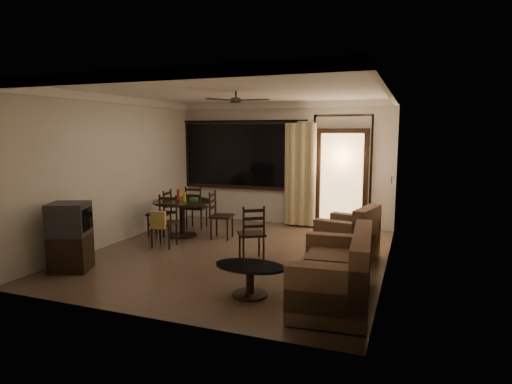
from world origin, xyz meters
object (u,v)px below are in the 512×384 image
at_px(dining_chair_east, 221,224).
at_px(armchair, 350,237).
at_px(dining_chair_west, 160,222).
at_px(side_chair, 252,244).
at_px(dining_chair_north, 196,215).
at_px(tv_cabinet, 70,237).
at_px(coffee_table, 250,275).
at_px(dining_chair_south, 164,231).
at_px(sofa, 338,276).
at_px(dining_table, 182,208).

height_order(dining_chair_east, armchair, dining_chair_east).
xyz_separation_m(dining_chair_west, side_chair, (2.41, -0.97, -0.00)).
xyz_separation_m(dining_chair_north, tv_cabinet, (-0.38, -3.33, 0.25)).
xyz_separation_m(dining_chair_east, side_chair, (1.11, -1.17, -0.00)).
distance_m(tv_cabinet, coffee_table, 2.97).
xyz_separation_m(dining_chair_south, sofa, (3.49, -1.55, 0.05)).
distance_m(dining_table, dining_chair_west, 0.57).
distance_m(dining_chair_east, side_chair, 1.61).
bearing_deg(side_chair, armchair, 171.36).
bearing_deg(armchair, dining_chair_north, 174.61).
xyz_separation_m(dining_table, armchair, (3.46, -0.38, -0.22)).
xyz_separation_m(dining_chair_east, sofa, (2.77, -2.50, 0.08)).
xyz_separation_m(dining_chair_west, dining_chair_east, (1.30, 0.20, 0.00)).
relative_size(dining_chair_north, sofa, 0.54).
bearing_deg(dining_chair_north, armchair, 154.94).
distance_m(dining_chair_east, armchair, 2.68).
xyz_separation_m(dining_chair_west, dining_chair_south, (0.57, -0.75, 0.02)).
height_order(tv_cabinet, sofa, tv_cabinet).
height_order(armchair, coffee_table, armchair).
bearing_deg(tv_cabinet, dining_chair_west, 67.27).
height_order(dining_chair_south, armchair, dining_chair_south).
xyz_separation_m(dining_chair_north, sofa, (3.69, -3.18, 0.08)).
xyz_separation_m(sofa, coffee_table, (-1.12, -0.14, -0.08)).
distance_m(dining_chair_north, side_chair, 2.75).
relative_size(coffee_table, side_chair, 1.01).
bearing_deg(side_chair, coffee_table, 77.26).
relative_size(dining_chair_east, dining_chair_north, 1.00).
relative_size(dining_table, dining_chair_west, 1.24).
distance_m(dining_chair_north, sofa, 4.87).
bearing_deg(coffee_table, dining_chair_west, 140.43).
relative_size(dining_chair_east, coffee_table, 1.01).
relative_size(dining_chair_north, armchair, 0.91).
bearing_deg(dining_chair_east, sofa, -139.14).
xyz_separation_m(dining_table, sofa, (3.60, -2.40, -0.22)).
bearing_deg(side_chair, sofa, 108.27).
bearing_deg(armchair, dining_chair_east, -177.69).
height_order(dining_table, sofa, dining_table).
bearing_deg(dining_table, dining_chair_east, 6.95).
distance_m(dining_table, armchair, 3.49).
relative_size(dining_table, tv_cabinet, 1.11).
bearing_deg(dining_chair_south, dining_chair_west, 120.42).
bearing_deg(dining_chair_east, dining_chair_west, 91.93).
xyz_separation_m(dining_table, dining_chair_south, (0.10, -0.85, -0.27)).
distance_m(dining_chair_south, side_chair, 1.85).
xyz_separation_m(dining_chair_east, dining_chair_north, (-0.93, 0.68, 0.00)).
bearing_deg(dining_chair_east, side_chair, -143.65).
xyz_separation_m(dining_chair_west, coffee_table, (2.95, -2.44, -0.01)).
relative_size(dining_chair_east, armchair, 0.91).
height_order(dining_chair_east, dining_chair_north, same).
height_order(tv_cabinet, armchair, tv_cabinet).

